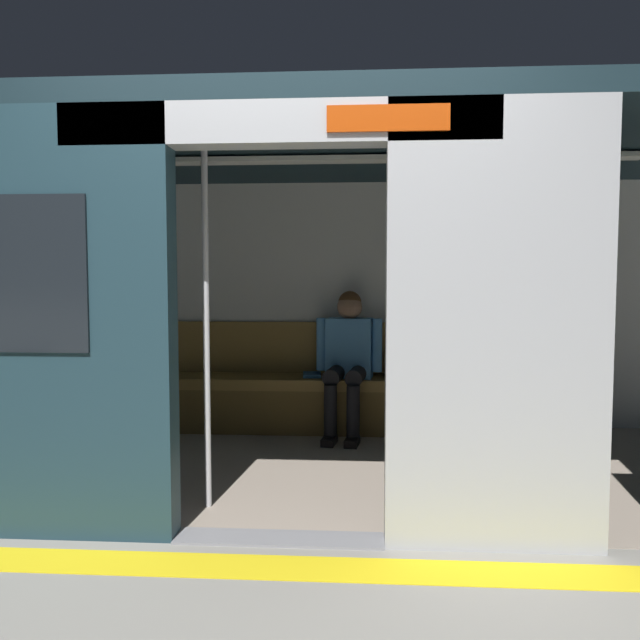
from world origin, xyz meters
TOP-DOWN VIEW (x-y plane):
  - ground_plane at (0.00, 0.00)m, footprint 60.00×60.00m
  - platform_edge_strip at (0.00, 0.30)m, footprint 8.00×0.24m
  - train_car at (0.07, -1.19)m, footprint 6.40×2.69m
  - bench_seat at (0.00, -2.18)m, footprint 2.56×0.44m
  - person_seated at (-0.30, -2.13)m, footprint 0.55×0.71m
  - handbag at (-0.76, -2.26)m, footprint 0.26×0.15m
  - book at (0.01, -2.24)m, footprint 0.17×0.23m
  - grab_pole_door at (0.46, -0.42)m, footprint 0.04×0.04m

SIDE VIEW (x-z plane):
  - ground_plane at x=0.00m, z-range 0.00..0.00m
  - platform_edge_strip at x=0.00m, z-range 0.00..0.01m
  - bench_seat at x=0.00m, z-range 0.12..0.59m
  - book at x=0.01m, z-range 0.46..0.49m
  - handbag at x=-0.76m, z-range 0.46..0.63m
  - person_seated at x=-0.30m, z-range 0.09..1.28m
  - grab_pole_door at x=0.46m, z-range 0.00..2.11m
  - train_car at x=0.07m, z-range 0.37..2.61m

